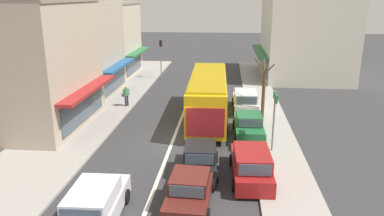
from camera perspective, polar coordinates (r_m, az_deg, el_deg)
ground_plane at (r=23.22m, az=-2.96°, el=-5.05°), size 140.00×140.00×0.00m
lane_centre_line at (r=26.93m, az=-1.74°, el=-1.89°), size 0.20×28.00×0.01m
sidewalk_left at (r=30.32m, az=-14.13°, el=-0.12°), size 5.20×44.00×0.14m
kerb_right at (r=28.78m, az=11.10°, el=-0.85°), size 2.80×44.00×0.12m
shopfront_corner_near at (r=27.15m, az=-24.39°, el=5.97°), size 8.86×8.84×8.47m
shopfront_mid_block at (r=34.73m, az=-17.55°, el=8.88°), size 7.99×7.91×8.62m
shopfront_far_end at (r=42.51m, az=-13.21°, el=10.08°), size 7.47×8.03×7.95m
building_right_far at (r=42.75m, az=16.86°, el=11.22°), size 9.53×11.54×9.99m
city_bus at (r=26.79m, az=2.46°, el=2.19°), size 2.93×10.91×3.23m
hatchback_adjacent_lane_trail at (r=19.07m, az=1.24°, el=-7.76°), size 1.94×3.77×1.54m
wagon_behind_bus_near at (r=15.64m, az=-14.53°, el=-14.10°), size 2.04×4.55×1.58m
sedan_queue_gap_filler at (r=16.29m, az=-0.30°, el=-12.50°), size 2.04×4.27×1.47m
parked_wagon_kerb_front at (r=18.56m, az=9.01°, el=-8.58°), size 2.07×4.57×1.58m
parked_sedan_kerb_second at (r=24.11m, az=8.62°, el=-2.71°), size 1.98×4.24×1.47m
parked_wagon_kerb_third at (r=29.31m, az=8.10°, el=1.03°), size 2.00×4.53×1.58m
traffic_light_downstreet at (r=39.72m, az=-4.76°, el=8.39°), size 0.33×0.24×4.20m
directional_road_sign at (r=21.20m, az=12.48°, el=0.07°), size 0.10×1.40×3.60m
street_tree_right at (r=26.99m, az=10.84°, el=2.50°), size 1.43×1.99×4.50m
pedestrian_with_handbag_near at (r=30.15m, az=-10.01°, el=2.01°), size 0.54×0.57×1.63m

